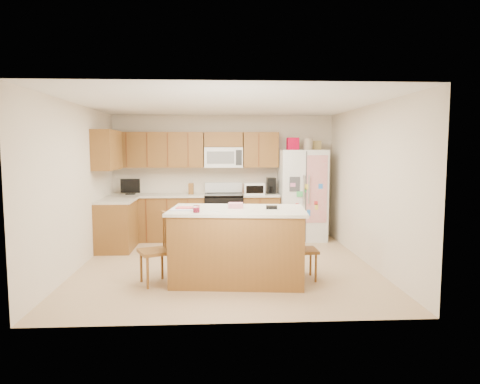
{
  "coord_description": "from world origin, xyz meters",
  "views": [
    {
      "loc": [
        -0.14,
        -6.57,
        1.83
      ],
      "look_at": [
        0.24,
        0.35,
        1.12
      ],
      "focal_mm": 32.0,
      "sensor_mm": 36.0,
      "label": 1
    }
  ],
  "objects": [
    {
      "name": "ground",
      "position": [
        0.0,
        0.0,
        0.0
      ],
      "size": [
        4.5,
        4.5,
        0.0
      ],
      "primitive_type": "plane",
      "color": "tan",
      "rests_on": "ground"
    },
    {
      "name": "windsor_chair_left",
      "position": [
        -0.95,
        -0.86,
        0.46
      ],
      "size": [
        0.53,
        0.54,
        0.97
      ],
      "color": "brown",
      "rests_on": "ground"
    },
    {
      "name": "island",
      "position": [
        0.14,
        -0.78,
        0.51
      ],
      "size": [
        1.93,
        1.25,
        1.09
      ],
      "color": "brown",
      "rests_on": "ground"
    },
    {
      "name": "room_shell",
      "position": [
        0.0,
        0.0,
        1.44
      ],
      "size": [
        4.6,
        4.6,
        2.52
      ],
      "color": "beige",
      "rests_on": "ground"
    },
    {
      "name": "cabinetry",
      "position": [
        -0.98,
        1.79,
        0.91
      ],
      "size": [
        3.36,
        1.56,
        2.15
      ],
      "color": "brown",
      "rests_on": "ground"
    },
    {
      "name": "windsor_chair_right",
      "position": [
        1.05,
        -0.76,
        0.42
      ],
      "size": [
        0.37,
        0.39,
        0.89
      ],
      "color": "brown",
      "rests_on": "ground"
    },
    {
      "name": "refrigerator",
      "position": [
        1.57,
        1.87,
        0.92
      ],
      "size": [
        0.9,
        0.79,
        2.04
      ],
      "color": "white",
      "rests_on": "ground"
    },
    {
      "name": "windsor_chair_back",
      "position": [
        0.21,
        -0.07,
        0.45
      ],
      "size": [
        0.42,
        0.41,
        0.94
      ],
      "color": "brown",
      "rests_on": "ground"
    },
    {
      "name": "stove",
      "position": [
        0.0,
        1.94,
        0.47
      ],
      "size": [
        0.76,
        0.65,
        1.13
      ],
      "color": "black",
      "rests_on": "ground"
    }
  ]
}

